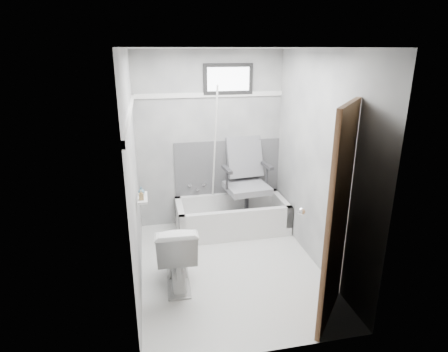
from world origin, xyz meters
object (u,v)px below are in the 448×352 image
object	(u,v)px
office_chair	(247,182)
soap_bottle_a	(141,195)
soap_bottle_b	(141,191)
door	(385,232)
bathtub	(232,216)
toilet	(176,253)

from	to	relation	value
office_chair	soap_bottle_a	bearing A→B (deg)	-152.28
soap_bottle_a	soap_bottle_b	distance (m)	0.14
soap_bottle_a	door	bearing A→B (deg)	-34.26
soap_bottle_a	office_chair	bearing A→B (deg)	33.74
bathtub	soap_bottle_a	world-z (taller)	soap_bottle_a
bathtub	office_chair	world-z (taller)	office_chair
bathtub	toilet	bearing A→B (deg)	-127.37
bathtub	soap_bottle_b	distance (m)	1.58
bathtub	toilet	xyz separation A→B (m)	(-0.85, -1.11, 0.16)
toilet	soap_bottle_a	bearing A→B (deg)	-31.11
toilet	bathtub	bearing A→B (deg)	-125.15
office_chair	door	bearing A→B (deg)	-82.55
bathtub	door	xyz separation A→B (m)	(0.75, -2.21, 0.79)
office_chair	toilet	distance (m)	1.59
toilet	soap_bottle_b	distance (m)	0.76
soap_bottle_b	office_chair	bearing A→B (deg)	29.55
bathtub	soap_bottle_b	bearing A→B (deg)	-146.91
toilet	door	bearing A→B (deg)	147.78
bathtub	door	size ratio (longest dim) A/B	0.75
office_chair	soap_bottle_b	size ratio (longest dim) A/B	12.62
toilet	soap_bottle_a	xyz separation A→B (m)	(-0.32, 0.21, 0.60)
bathtub	soap_bottle_b	world-z (taller)	soap_bottle_b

